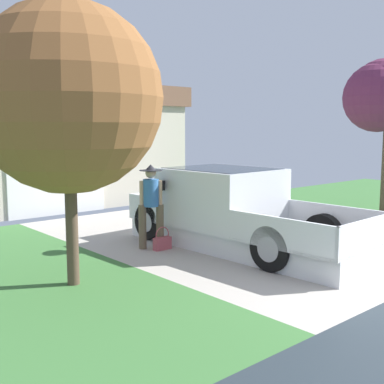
# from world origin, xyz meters

# --- Properties ---
(pickup_truck) EXTENTS (2.20, 5.34, 1.62)m
(pickup_truck) POSITION_xyz_m (-0.19, 3.84, 0.73)
(pickup_truck) COLOR white
(pickup_truck) RESTS_ON ground
(person_with_hat) EXTENTS (0.46, 0.46, 1.73)m
(person_with_hat) POSITION_xyz_m (-1.56, 4.69, 0.97)
(person_with_hat) COLOR brown
(person_with_hat) RESTS_ON ground
(handbag) EXTENTS (0.37, 0.14, 0.47)m
(handbag) POSITION_xyz_m (-1.46, 4.46, 0.15)
(handbag) COLOR #B24C56
(handbag) RESTS_ON ground
(house_with_garage) EXTENTS (9.37, 6.72, 3.83)m
(house_with_garage) POSITION_xyz_m (-0.94, 12.85, 1.94)
(house_with_garage) COLOR beige
(house_with_garage) RESTS_ON ground
(front_yard_tree) EXTENTS (2.83, 2.92, 4.30)m
(front_yard_tree) POSITION_xyz_m (-3.99, 3.60, 2.90)
(front_yard_tree) COLOR brown
(front_yard_tree) RESTS_ON ground
(neighbor_tree) EXTENTS (2.20, 2.09, 4.46)m
(neighbor_tree) POSITION_xyz_m (6.23, 3.97, 3.37)
(neighbor_tree) COLOR brown
(neighbor_tree) RESTS_ON ground
(wheeled_trash_bin) EXTENTS (0.60, 0.72, 1.08)m
(wheeled_trash_bin) POSITION_xyz_m (3.60, 7.94, 0.58)
(wheeled_trash_bin) COLOR #286B38
(wheeled_trash_bin) RESTS_ON ground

